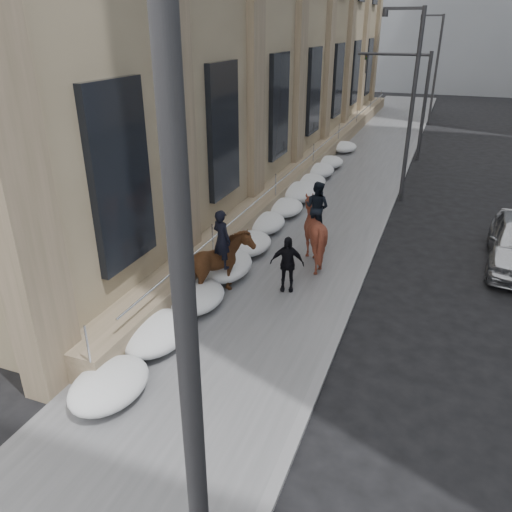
{
  "coord_description": "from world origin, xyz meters",
  "views": [
    {
      "loc": [
        4.51,
        -8.74,
        7.36
      ],
      "look_at": [
        0.18,
        2.57,
        1.7
      ],
      "focal_mm": 35.0,
      "sensor_mm": 36.0,
      "label": 1
    }
  ],
  "objects": [
    {
      "name": "ground",
      "position": [
        0.0,
        0.0,
        0.0
      ],
      "size": [
        140.0,
        140.0,
        0.0
      ],
      "primitive_type": "plane",
      "color": "black",
      "rests_on": "ground"
    },
    {
      "name": "sidewalk",
      "position": [
        0.0,
        10.0,
        0.06
      ],
      "size": [
        5.0,
        80.0,
        0.12
      ],
      "primitive_type": "cube",
      "color": "#565659",
      "rests_on": "ground"
    },
    {
      "name": "curb",
      "position": [
        2.62,
        10.0,
        0.06
      ],
      "size": [
        0.24,
        80.0,
        0.12
      ],
      "primitive_type": "cube",
      "color": "slate",
      "rests_on": "ground"
    },
    {
      "name": "bg_building_far",
      "position": [
        -6.0,
        72.0,
        10.0
      ],
      "size": [
        24.0,
        12.0,
        20.0
      ],
      "primitive_type": "cube",
      "color": "gray",
      "rests_on": "ground"
    },
    {
      "name": "streetlight_near",
      "position": [
        2.74,
        -6.0,
        4.58
      ],
      "size": [
        1.71,
        0.24,
        8.0
      ],
      "color": "#2D2D30",
      "rests_on": "ground"
    },
    {
      "name": "streetlight_mid",
      "position": [
        2.74,
        14.0,
        4.58
      ],
      "size": [
        1.71,
        0.24,
        8.0
      ],
      "color": "#2D2D30",
      "rests_on": "ground"
    },
    {
      "name": "streetlight_far",
      "position": [
        2.74,
        34.0,
        4.58
      ],
      "size": [
        1.71,
        0.24,
        8.0
      ],
      "color": "#2D2D30",
      "rests_on": "ground"
    },
    {
      "name": "traffic_signal",
      "position": [
        2.07,
        22.0,
        4.0
      ],
      "size": [
        4.1,
        0.22,
        6.0
      ],
      "color": "#2D2D30",
      "rests_on": "ground"
    },
    {
      "name": "snow_bank",
      "position": [
        -1.42,
        8.11,
        0.47
      ],
      "size": [
        1.7,
        18.1,
        0.76
      ],
      "color": "silver",
      "rests_on": "sidewalk"
    },
    {
      "name": "mounted_horse_left",
      "position": [
        -1.07,
        2.82,
        1.13
      ],
      "size": [
        1.78,
        2.42,
        2.6
      ],
      "rotation": [
        0.0,
        0.0,
        2.74
      ],
      "color": "#563219",
      "rests_on": "sidewalk"
    },
    {
      "name": "mounted_horse_right",
      "position": [
        0.86,
        6.1,
        1.26
      ],
      "size": [
        2.11,
        2.25,
        2.69
      ],
      "rotation": [
        0.0,
        0.0,
        2.87
      ],
      "color": "#502217",
      "rests_on": "sidewalk"
    },
    {
      "name": "pedestrian",
      "position": [
        0.67,
        3.85,
        0.97
      ],
      "size": [
        1.07,
        0.65,
        1.7
      ],
      "primitive_type": "imported",
      "rotation": [
        0.0,
        0.0,
        0.25
      ],
      "color": "black",
      "rests_on": "sidewalk"
    }
  ]
}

